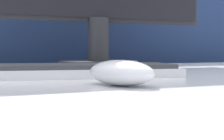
{
  "coord_description": "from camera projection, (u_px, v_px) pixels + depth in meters",
  "views": [
    {
      "loc": [
        -0.15,
        -0.5,
        0.83
      ],
      "look_at": [
        0.02,
        -0.06,
        0.8
      ],
      "focal_mm": 50.0,
      "sensor_mm": 36.0,
      "label": 1
    }
  ],
  "objects": [
    {
      "name": "keyboard",
      "position": [
        80.0,
        70.0,
        0.61
      ],
      "size": [
        0.4,
        0.2,
        0.02
      ],
      "rotation": [
        0.0,
        0.0,
        -0.17
      ],
      "color": "white",
      "rests_on": "desk"
    },
    {
      "name": "computer_mouse_near",
      "position": [
        121.0,
        73.0,
        0.44
      ],
      "size": [
        0.1,
        0.13,
        0.04
      ],
      "rotation": [
        0.0,
        0.0,
        0.43
      ],
      "color": "white",
      "rests_on": "desk"
    },
    {
      "name": "partition_panel",
      "position": [
        33.0,
        118.0,
        1.18
      ],
      "size": [
        5.0,
        0.03,
        1.14
      ],
      "color": "navy",
      "rests_on": "ground_plane"
    }
  ]
}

